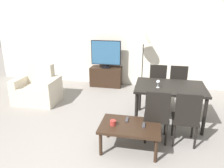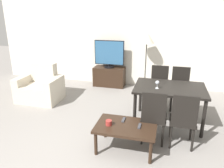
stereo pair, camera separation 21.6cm
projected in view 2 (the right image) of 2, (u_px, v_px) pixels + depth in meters
name	position (u px, v px, depth m)	size (l,w,h in m)	color
wall_back	(124.00, 37.00, 6.01)	(7.51, 0.06, 2.70)	silver
armchair	(40.00, 88.00, 5.19)	(0.98, 0.71, 0.86)	beige
tv_stand	(109.00, 77.00, 6.19)	(0.87, 0.41, 0.54)	black
tv	(109.00, 54.00, 5.98)	(0.82, 0.29, 0.75)	black
coffee_table	(126.00, 128.00, 3.31)	(0.91, 0.61, 0.41)	black
dining_table	(170.00, 91.00, 4.01)	(1.27, 0.89, 0.73)	black
dining_chair_near	(154.00, 115.00, 3.42)	(0.40, 0.40, 0.91)	black
dining_chair_far	(180.00, 87.00, 4.70)	(0.40, 0.40, 0.91)	black
dining_chair_near_right	(183.00, 119.00, 3.32)	(0.40, 0.40, 0.91)	black
dining_chair_far_left	(159.00, 85.00, 4.81)	(0.40, 0.40, 0.91)	black
floor_lamp	(147.00, 40.00, 5.54)	(0.38, 0.38, 1.54)	black
remote_primary	(139.00, 126.00, 3.26)	(0.04, 0.15, 0.02)	#38383D
remote_secondary	(124.00, 120.00, 3.44)	(0.04, 0.15, 0.02)	#38383D
cup_white_near	(109.00, 123.00, 3.29)	(0.09, 0.09, 0.08)	maroon
wine_glass_left	(157.00, 83.00, 3.88)	(0.07, 0.07, 0.15)	silver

